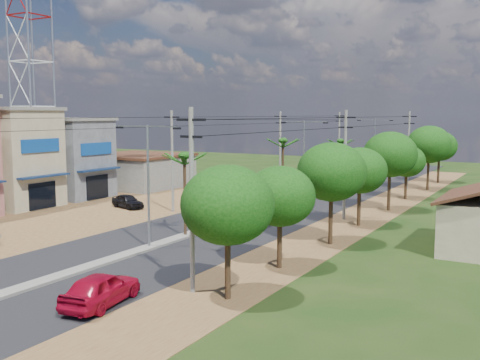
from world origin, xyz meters
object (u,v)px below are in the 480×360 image
at_px(moto_rider_east, 95,293).
at_px(car_white_far, 261,194).
at_px(car_parked_dark, 128,202).
at_px(car_red_near, 101,289).
at_px(car_silver_mid, 260,215).

bearing_deg(moto_rider_east, car_white_far, -73.98).
xyz_separation_m(car_parked_dark, moto_rider_east, (16.16, -20.85, -0.16)).
bearing_deg(car_red_near, car_silver_mid, -91.54).
distance_m(car_parked_dark, moto_rider_east, 26.38).
distance_m(car_silver_mid, car_parked_dark, 13.84).
relative_size(car_red_near, car_parked_dark, 1.21).
xyz_separation_m(car_red_near, car_silver_mid, (-2.88, 20.95, -0.10)).
distance_m(car_red_near, moto_rider_east, 0.67).
bearing_deg(car_red_near, car_parked_dark, -60.91).
distance_m(car_white_far, car_parked_dark, 13.42).
distance_m(car_silver_mid, moto_rider_east, 20.88).
xyz_separation_m(car_white_far, car_parked_dark, (-8.53, -10.36, -0.02)).
xyz_separation_m(car_white_far, moto_rider_east, (7.63, -31.22, -0.18)).
relative_size(car_silver_mid, car_white_far, 0.89).
bearing_deg(car_red_near, car_white_far, -84.75).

